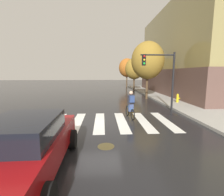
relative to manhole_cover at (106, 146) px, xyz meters
name	(u,v)px	position (x,y,z in m)	size (l,w,h in m)	color
ground_plane	(99,122)	(-0.33, 3.14, 0.00)	(120.00, 120.00, 0.00)	black
crosswalk_stripes	(88,122)	(-0.93, 3.14, 0.00)	(9.31, 3.92, 0.01)	silver
manhole_cover	(106,146)	(0.00, 0.00, 0.00)	(0.64, 0.64, 0.01)	#473D1E
sedan_near	(26,145)	(-2.16, -1.57, 0.82)	(2.22, 4.63, 1.59)	maroon
cyclist	(131,105)	(1.57, 3.80, 0.84)	(0.39, 1.70, 1.69)	black
traffic_light_near	(162,71)	(4.10, 5.68, 2.86)	(2.47, 0.28, 4.20)	black
fire_hydrant	(178,98)	(6.59, 8.30, 0.53)	(0.33, 0.22, 0.78)	gold
street_tree_near	(148,60)	(4.58, 11.31, 4.05)	(3.38, 3.38, 6.01)	#4C3823
street_tree_mid	(134,69)	(4.84, 19.85, 3.43)	(2.86, 2.86, 5.09)	#4C3823
street_tree_far	(127,68)	(4.74, 27.06, 3.83)	(3.19, 3.19, 5.68)	#4C3823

